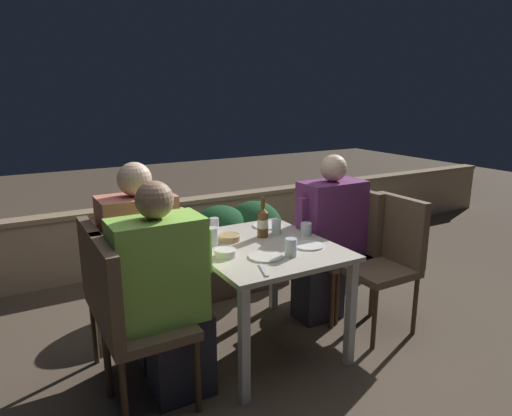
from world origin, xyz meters
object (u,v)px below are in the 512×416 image
object	(u,v)px
chair_left_near	(127,312)
person_coral_top	(146,268)
beer_bottle	(263,222)
person_green_blouse	(166,295)
chair_left_far	(112,286)
person_purple_stripe	(327,238)
chair_right_far	(348,239)
chair_right_near	(389,251)
potted_plant	(356,225)

from	to	relation	value
chair_left_near	person_coral_top	distance (m)	0.42
beer_bottle	person_green_blouse	bearing A→B (deg)	-157.21
chair_left_far	person_green_blouse	bearing A→B (deg)	-60.27
person_coral_top	chair_left_far	bearing A→B (deg)	-180.00
chair_left_near	person_purple_stripe	xyz separation A→B (m)	(1.53, 0.34, 0.04)
person_coral_top	person_purple_stripe	size ratio (longest dim) A/B	1.04
person_purple_stripe	person_coral_top	bearing A→B (deg)	179.50
chair_right_far	beer_bottle	bearing A→B (deg)	-178.68
chair_left_near	person_purple_stripe	distance (m)	1.57
person_green_blouse	chair_right_near	xyz separation A→B (m)	(1.60, -0.00, -0.04)
chair_left_near	person_coral_top	world-z (taller)	person_coral_top
potted_plant	chair_right_near	bearing A→B (deg)	-117.93
person_green_blouse	beer_bottle	bearing A→B (deg)	22.79
person_green_blouse	chair_left_far	distance (m)	0.41
potted_plant	person_coral_top	bearing A→B (deg)	-167.88
chair_left_far	potted_plant	bearing A→B (deg)	11.04
beer_bottle	potted_plant	world-z (taller)	beer_bottle
person_green_blouse	person_purple_stripe	xyz separation A→B (m)	(1.33, 0.34, -0.00)
chair_left_far	person_coral_top	bearing A→B (deg)	0.00
person_green_blouse	chair_right_near	size ratio (longest dim) A/B	1.30
person_purple_stripe	chair_left_far	bearing A→B (deg)	179.57
chair_right_near	beer_bottle	xyz separation A→B (m)	(-0.82, 0.33, 0.25)
chair_right_far	person_coral_top	bearing A→B (deg)	179.57
chair_left_near	person_coral_top	size ratio (longest dim) A/B	0.74
chair_right_near	chair_left_far	bearing A→B (deg)	168.73
chair_right_near	beer_bottle	distance (m)	0.92
person_coral_top	beer_bottle	distance (m)	0.80
chair_left_far	person_purple_stripe	xyz separation A→B (m)	(1.53, -0.01, 0.04)
person_green_blouse	person_coral_top	size ratio (longest dim) A/B	0.96
chair_right_far	potted_plant	size ratio (longest dim) A/B	1.18
chair_right_near	beer_bottle	bearing A→B (deg)	158.10
chair_right_near	beer_bottle	world-z (taller)	beer_bottle
chair_right_near	person_purple_stripe	distance (m)	0.44
person_coral_top	chair_right_far	size ratio (longest dim) A/B	1.34
chair_left_near	person_purple_stripe	world-z (taller)	person_purple_stripe
person_coral_top	chair_right_near	size ratio (longest dim) A/B	1.34
person_coral_top	chair_right_near	world-z (taller)	person_coral_top
person_green_blouse	chair_right_near	world-z (taller)	person_green_blouse
chair_left_near	person_coral_top	bearing A→B (deg)	59.81
person_green_blouse	beer_bottle	size ratio (longest dim) A/B	4.54
person_coral_top	chair_right_near	distance (m)	1.64
chair_left_near	person_green_blouse	world-z (taller)	person_green_blouse
chair_right_far	potted_plant	xyz separation A→B (m)	(0.48, 0.44, -0.08)
person_purple_stripe	person_green_blouse	bearing A→B (deg)	-165.48
chair_left_far	chair_right_far	distance (m)	1.73
person_coral_top	chair_right_far	xyz separation A→B (m)	(1.53, -0.01, -0.07)
potted_plant	chair_left_far	bearing A→B (deg)	-168.96
chair_left_near	chair_right_far	distance (m)	1.77
chair_right_far	beer_bottle	distance (m)	0.80
chair_right_near	potted_plant	bearing A→B (deg)	62.07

